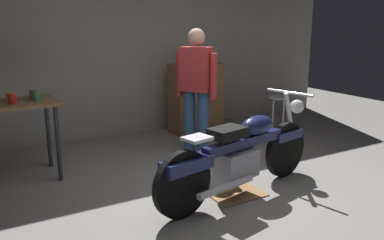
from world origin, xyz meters
The scene contains 11 objects.
ground_plane centered at (0.00, 0.00, 0.00)m, with size 12.00×12.00×0.00m, color gray.
back_wall centered at (0.00, 2.80, 1.55)m, with size 8.00×0.12×3.10m, color gray.
motorcycle centered at (0.20, -0.06, 0.45)m, with size 2.16×0.76×1.00m.
person_standing centered at (0.43, 1.23, 0.93)m, with size 0.39×0.49×1.67m.
shop_stool centered at (1.96, 1.35, 0.50)m, with size 0.32×0.32×0.64m.
wooden_dresser centered at (1.06, 2.30, 0.55)m, with size 0.80×0.47×1.10m.
drip_tray centered at (0.14, -0.06, 0.01)m, with size 0.56×0.40×0.01m, color olive.
mug_red_diner centered at (-1.75, 1.39, 0.96)m, with size 0.11×0.08×0.11m.
mug_brown_stoneware centered at (-1.50, 1.62, 0.95)m, with size 0.11×0.07×0.10m.
mug_green_speckled centered at (-1.49, 1.45, 0.96)m, with size 0.12×0.08×0.11m.
mug_yellow_tall centered at (-1.75, 1.57, 0.95)m, with size 0.11×0.08×0.10m.
Camera 1 is at (-2.25, -3.24, 1.76)m, focal length 38.24 mm.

